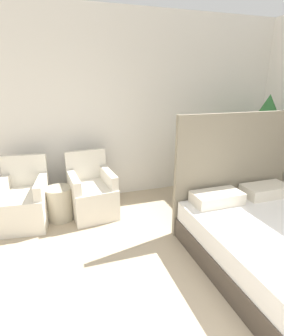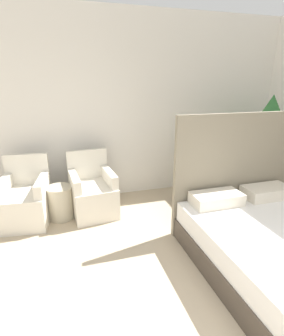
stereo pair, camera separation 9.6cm
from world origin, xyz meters
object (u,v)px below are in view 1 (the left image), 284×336
(potted_palm, at_px, (265,129))
(side_table, at_px, (60,203))
(armchair_near_window_right, at_px, (92,195))
(armchair_near_window_left, at_px, (24,204))

(potted_palm, bearing_deg, side_table, 177.44)
(armchair_near_window_right, xyz_separation_m, potted_palm, (2.79, -0.17, 0.84))
(armchair_near_window_left, bearing_deg, potted_palm, 3.91)
(armchair_near_window_left, height_order, armchair_near_window_right, same)
(potted_palm, distance_m, side_table, 3.37)
(armchair_near_window_right, height_order, potted_palm, potted_palm)
(potted_palm, bearing_deg, armchair_near_window_right, 176.54)
(armchair_near_window_right, height_order, side_table, armchair_near_window_right)
(armchair_near_window_left, xyz_separation_m, potted_palm, (3.70, -0.17, 0.84))
(armchair_near_window_left, relative_size, armchair_near_window_right, 1.00)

